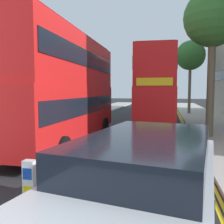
{
  "coord_description": "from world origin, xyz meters",
  "views": [
    {
      "loc": [
        3.06,
        -0.14,
        2.79
      ],
      "look_at": [
        0.5,
        11.0,
        1.8
      ],
      "focal_mm": 39.37,
      "sensor_mm": 36.0,
      "label": 1
    }
  ],
  "objects_px": {
    "double_decker_bus_oncoming": "(155,88)",
    "taxi_minivan": "(142,208)",
    "double_decker_bus_away": "(66,86)",
    "keep_left_bollard": "(30,186)"
  },
  "relations": [
    {
      "from": "taxi_minivan",
      "to": "double_decker_bus_away",
      "type": "bearing_deg",
      "value": 119.79
    },
    {
      "from": "double_decker_bus_away",
      "to": "double_decker_bus_oncoming",
      "type": "bearing_deg",
      "value": 59.64
    },
    {
      "from": "double_decker_bus_oncoming",
      "to": "taxi_minivan",
      "type": "relative_size",
      "value": 2.16
    },
    {
      "from": "taxi_minivan",
      "to": "double_decker_bus_oncoming",
      "type": "bearing_deg",
      "value": 92.53
    },
    {
      "from": "double_decker_bus_oncoming",
      "to": "taxi_minivan",
      "type": "height_order",
      "value": "double_decker_bus_oncoming"
    },
    {
      "from": "double_decker_bus_away",
      "to": "double_decker_bus_oncoming",
      "type": "distance_m",
      "value": 8.32
    },
    {
      "from": "double_decker_bus_oncoming",
      "to": "keep_left_bollard",
      "type": "bearing_deg",
      "value": -98.04
    },
    {
      "from": "keep_left_bollard",
      "to": "double_decker_bus_away",
      "type": "height_order",
      "value": "double_decker_bus_away"
    },
    {
      "from": "keep_left_bollard",
      "to": "double_decker_bus_oncoming",
      "type": "xyz_separation_m",
      "value": [
        2.02,
        14.31,
        2.42
      ]
    },
    {
      "from": "double_decker_bus_oncoming",
      "to": "double_decker_bus_away",
      "type": "bearing_deg",
      "value": -120.36
    }
  ]
}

